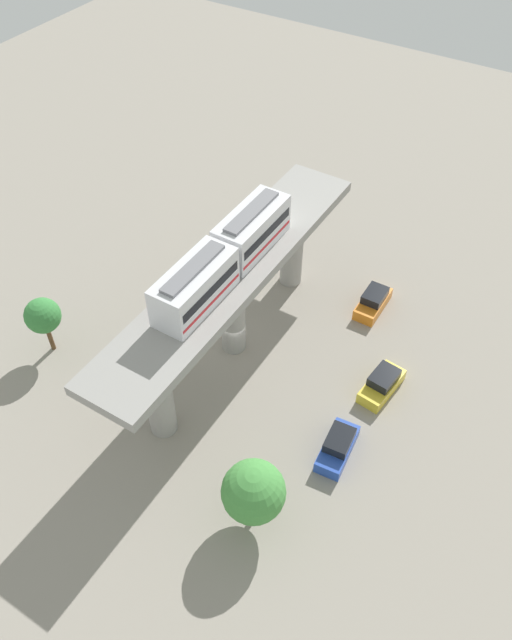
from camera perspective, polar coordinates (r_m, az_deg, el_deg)
ground_plane at (r=50.42m, az=-1.99°, el=-2.33°), size 120.00×120.00×0.00m
viaduct at (r=45.96m, az=-2.18°, el=2.78°), size 5.20×28.00×8.29m
train at (r=43.10m, az=-2.84°, el=5.73°), size 2.64×13.55×3.24m
parked_car_orange at (r=53.69m, az=10.55°, el=1.65°), size 1.85×4.22×1.76m
parked_car_yellow at (r=47.91m, az=11.32°, el=-5.67°), size 2.26×4.38×1.76m
parked_car_blue at (r=44.23m, az=7.40°, el=-11.24°), size 2.20×4.36×1.76m
tree_near_viaduct at (r=39.17m, az=-0.23°, el=-15.25°), size 3.97×3.97×5.35m
tree_mid_lot at (r=50.15m, az=-18.70°, el=0.35°), size 2.77×2.77×5.10m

